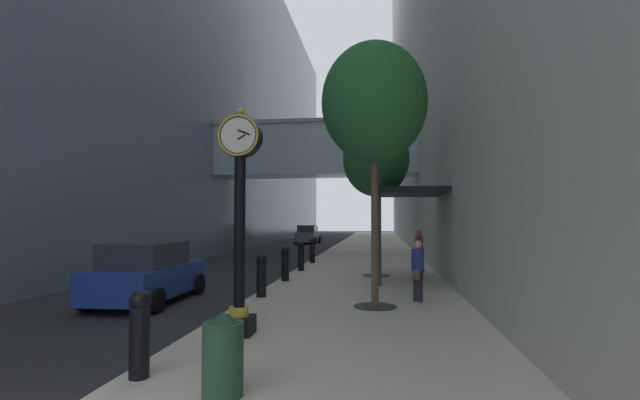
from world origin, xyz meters
The scene contains 17 objects.
ground_plane centered at (0.00, 27.00, 0.00)m, with size 110.00×110.00×0.00m, color #262628.
sidewalk_right centered at (3.01, 30.00, 0.07)m, with size 6.02×80.00×0.14m, color beige.
building_block_left centered at (-11.06, 29.96, 13.20)m, with size 21.96×80.00×26.49m.
street_clock centered at (0.98, 5.44, 2.56)m, with size 0.84×0.55×4.42m.
bollard_nearest centered at (0.33, 2.99, 0.78)m, with size 0.29×0.29×1.22m.
bollard_third centered at (0.33, 9.51, 0.78)m, with size 0.29×0.29×1.22m.
bollard_fourth centered at (0.33, 12.78, 0.78)m, with size 0.29×0.29×1.22m.
bollard_fifth centered at (0.33, 16.04, 0.78)m, with size 0.29×0.29×1.22m.
bollard_sixth centered at (0.33, 19.30, 0.78)m, with size 0.29×0.29×1.22m.
street_tree_near centered at (3.56, 8.48, 5.34)m, with size 2.71×2.71×6.78m.
street_tree_mid_near centered at (3.56, 14.68, 4.72)m, with size 2.61×2.61×6.10m.
trash_bin centered at (1.71, 2.54, 0.68)m, with size 0.53×0.53×1.05m.
pedestrian_walking centered at (4.71, 9.41, 1.00)m, with size 0.42×0.51×1.63m.
pedestrian_by_clock centered at (5.28, 15.57, 1.07)m, with size 0.47×0.47×1.75m.
storefront_awning centered at (4.78, 13.65, 3.28)m, with size 2.40×3.60×3.30m.
car_grey_near centered at (-3.08, 39.09, 0.84)m, with size 2.08×4.16×1.74m.
car_blue_mid centered at (-2.84, 8.98, 0.82)m, with size 2.18×4.21×1.70m.
Camera 1 is at (3.68, -2.95, 2.38)m, focal length 25.00 mm.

